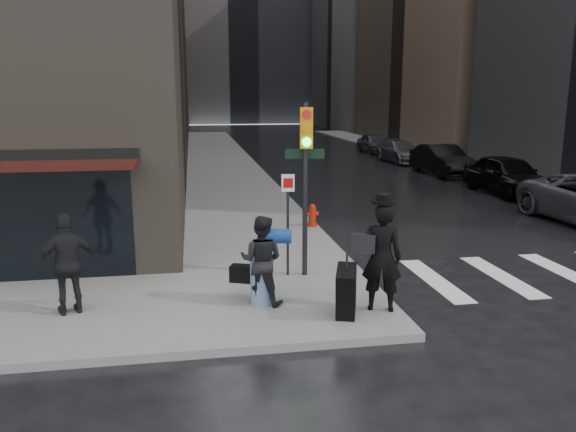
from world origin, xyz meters
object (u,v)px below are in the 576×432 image
traffic_light (304,167)px  man_overcoat (374,263)px  parked_car_1 (507,175)px  parked_car_3 (400,151)px  fire_hydrant (312,216)px  parked_car_4 (374,143)px  man_greycoat (68,264)px  man_jeans (261,260)px  parked_car_2 (442,160)px

traffic_light → man_overcoat: bearing=-62.0°
parked_car_1 → parked_car_3: 11.79m
fire_hydrant → parked_car_1: parked_car_1 is taller
fire_hydrant → man_overcoat: bearing=-92.9°
parked_car_1 → parked_car_4: parked_car_1 is taller
man_overcoat → man_greycoat: 5.46m
man_jeans → man_greycoat: 3.44m
man_greycoat → parked_car_2: 22.49m
parked_car_1 → man_greycoat: bearing=-143.7°
parked_car_2 → parked_car_4: bearing=87.8°
man_greycoat → parked_car_4: size_ratio=0.46×
man_jeans → parked_car_4: (11.67, 28.77, -0.32)m
man_jeans → parked_car_2: size_ratio=0.36×
parked_car_2 → parked_car_3: 5.89m
parked_car_4 → parked_car_3: bearing=-93.1°
traffic_light → fire_hydrant: traffic_light is taller
man_greycoat → parked_car_3: size_ratio=0.40×
man_overcoat → parked_car_4: bearing=-89.4°
man_jeans → parked_car_3: man_jeans is taller
man_overcoat → fire_hydrant: bearing=-74.1°
man_jeans → parked_car_3: size_ratio=0.37×
man_greycoat → fire_hydrant: (5.74, 6.05, -0.62)m
parked_car_3 → parked_car_1: bearing=-93.7°
man_overcoat → parked_car_2: size_ratio=0.47×
man_greycoat → traffic_light: size_ratio=0.50×
parked_car_2 → man_overcoat: bearing=-119.1°
parked_car_1 → parked_car_2: 5.89m
parked_car_1 → fire_hydrant: bearing=-151.9°
traffic_light → parked_car_2: size_ratio=0.79×
man_overcoat → man_jeans: bearing=-1.8°
parked_car_3 → man_overcoat: bearing=-116.4°
parked_car_2 → parked_car_3: size_ratio=1.03×
parked_car_4 → man_jeans: bearing=-112.6°
traffic_light → parked_car_1: (10.48, 9.60, -1.74)m
man_greycoat → parked_car_1: (15.02, 10.99, -0.26)m
man_jeans → parked_car_1: 16.03m
traffic_light → parked_car_2: traffic_light is taller
man_jeans → man_greycoat: size_ratio=0.92×
parked_car_3 → parked_car_4: (0.27, 5.89, 0.02)m
man_jeans → parked_car_1: bearing=-114.4°
traffic_light → fire_hydrant: size_ratio=5.49×
traffic_light → fire_hydrant: bearing=82.7°
man_overcoat → parked_car_1: man_overcoat is taller
man_greycoat → traffic_light: 4.98m
traffic_light → parked_car_1: bearing=49.6°
man_overcoat → fire_hydrant: size_ratio=3.24×
man_overcoat → fire_hydrant: man_overcoat is taller
man_greycoat → parked_car_1: 18.61m
man_overcoat → parked_car_2: 20.09m
man_greycoat → traffic_light: traffic_light is taller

